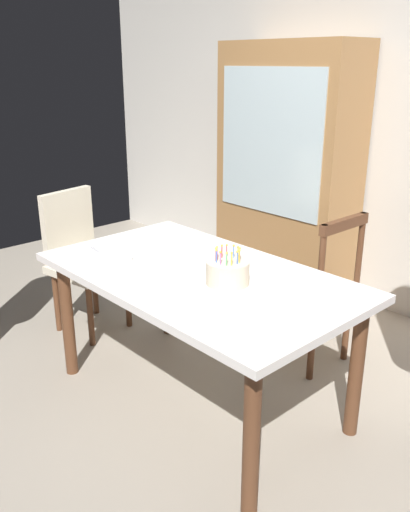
# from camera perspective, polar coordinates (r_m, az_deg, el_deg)

# --- Properties ---
(ground) EXTENTS (6.40, 6.40, 0.00)m
(ground) POSITION_cam_1_polar(r_m,az_deg,el_deg) (3.07, -0.66, -14.93)
(ground) COLOR #9E9384
(back_wall) EXTENTS (6.40, 0.10, 2.60)m
(back_wall) POSITION_cam_1_polar(r_m,az_deg,el_deg) (4.02, 19.70, 12.35)
(back_wall) COLOR beige
(back_wall) RESTS_ON ground
(dining_table) EXTENTS (1.64, 0.94, 0.75)m
(dining_table) POSITION_cam_1_polar(r_m,az_deg,el_deg) (2.74, -0.71, -3.46)
(dining_table) COLOR white
(dining_table) RESTS_ON ground
(birthday_cake) EXTENTS (0.28, 0.28, 0.19)m
(birthday_cake) POSITION_cam_1_polar(r_m,az_deg,el_deg) (2.53, 2.41, -1.94)
(birthday_cake) COLOR silver
(birthday_cake) RESTS_ON dining_table
(plate_near_celebrant) EXTENTS (0.22, 0.22, 0.01)m
(plate_near_celebrant) POSITION_cam_1_polar(r_m,az_deg,el_deg) (2.92, -9.78, -0.23)
(plate_near_celebrant) COLOR white
(plate_near_celebrant) RESTS_ON dining_table
(plate_far_side) EXTENTS (0.22, 0.22, 0.01)m
(plate_far_side) POSITION_cam_1_polar(r_m,az_deg,el_deg) (2.90, 1.31, -0.12)
(plate_far_side) COLOR white
(plate_far_side) RESTS_ON dining_table
(fork_near_celebrant) EXTENTS (0.18, 0.05, 0.01)m
(fork_near_celebrant) POSITION_cam_1_polar(r_m,az_deg,el_deg) (3.05, -11.37, 0.50)
(fork_near_celebrant) COLOR silver
(fork_near_celebrant) RESTS_ON dining_table
(fork_far_side) EXTENTS (0.18, 0.05, 0.01)m
(fork_far_side) POSITION_cam_1_polar(r_m,az_deg,el_deg) (3.00, -1.06, 0.52)
(fork_far_side) COLOR silver
(fork_far_side) RESTS_ON dining_table
(fork_near_guest) EXTENTS (0.18, 0.04, 0.01)m
(fork_near_guest) POSITION_cam_1_polar(r_m,az_deg,el_deg) (2.34, 0.53, -5.30)
(fork_near_guest) COLOR silver
(fork_near_guest) RESTS_ON dining_table
(chair_spindle_back) EXTENTS (0.45, 0.45, 0.95)m
(chair_spindle_back) POSITION_cam_1_polar(r_m,az_deg,el_deg) (3.28, 11.47, -3.75)
(chair_spindle_back) COLOR beige
(chair_spindle_back) RESTS_ON ground
(chair_upholstered) EXTENTS (0.51, 0.51, 0.95)m
(chair_upholstered) POSITION_cam_1_polar(r_m,az_deg,el_deg) (3.72, -13.09, 0.26)
(chair_upholstered) COLOR beige
(chair_upholstered) RESTS_ON ground
(china_cabinet) EXTENTS (1.10, 0.45, 1.90)m
(china_cabinet) POSITION_cam_1_polar(r_m,az_deg,el_deg) (4.22, 8.69, 8.78)
(china_cabinet) COLOR #9E7042
(china_cabinet) RESTS_ON ground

